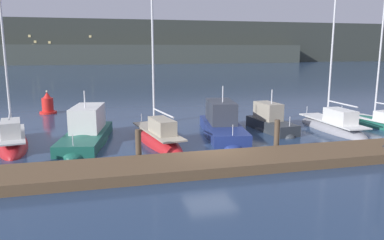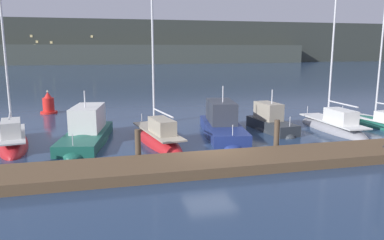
{
  "view_description": "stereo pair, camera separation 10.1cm",
  "coord_description": "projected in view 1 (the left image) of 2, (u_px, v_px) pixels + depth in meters",
  "views": [
    {
      "loc": [
        -5.33,
        -17.2,
        5.32
      ],
      "look_at": [
        0.0,
        3.68,
        1.2
      ],
      "focal_mm": 35.0,
      "sensor_mm": 36.0,
      "label": 1
    },
    {
      "loc": [
        -5.23,
        -17.23,
        5.32
      ],
      "look_at": [
        0.0,
        3.68,
        1.2
      ],
      "focal_mm": 35.0,
      "sensor_mm": 36.0,
      "label": 2
    }
  ],
  "objects": [
    {
      "name": "sailboat_berth_9",
      "position": [
        382.0,
        125.0,
        25.71
      ],
      "size": [
        2.97,
        8.16,
        11.95
      ],
      "color": "#195647",
      "rests_on": "ground"
    },
    {
      "name": "dock",
      "position": [
        221.0,
        163.0,
        16.98
      ],
      "size": [
        45.45,
        2.8,
        0.45
      ],
      "primitive_type": "cube",
      "color": "brown",
      "rests_on": "ground"
    },
    {
      "name": "mooring_pile_2",
      "position": [
        138.0,
        146.0,
        17.58
      ],
      "size": [
        0.28,
        0.28,
        1.61
      ],
      "primitive_type": "cylinder",
      "color": "#4C3D2D",
      "rests_on": "ground"
    },
    {
      "name": "sailboat_berth_3",
      "position": [
        13.0,
        143.0,
        20.65
      ],
      "size": [
        2.67,
        6.39,
        9.77
      ],
      "color": "red",
      "rests_on": "ground"
    },
    {
      "name": "hillside_backdrop",
      "position": [
        109.0,
        43.0,
        138.95
      ],
      "size": [
        240.0,
        23.0,
        15.67
      ],
      "color": "#333833",
      "rests_on": "ground"
    },
    {
      "name": "sailboat_berth_8",
      "position": [
        332.0,
        127.0,
        24.84
      ],
      "size": [
        1.91,
        6.88,
        10.97
      ],
      "color": "gray",
      "rests_on": "ground"
    },
    {
      "name": "motorboat_berth_7",
      "position": [
        271.0,
        126.0,
        24.65
      ],
      "size": [
        2.05,
        4.95,
        3.25
      ],
      "color": "#2D3338",
      "rests_on": "ground"
    },
    {
      "name": "motorboat_berth_6",
      "position": [
        222.0,
        128.0,
        23.56
      ],
      "size": [
        3.38,
        7.6,
        3.51
      ],
      "color": "navy",
      "rests_on": "ground"
    },
    {
      "name": "ground_plane",
      "position": [
        210.0,
        157.0,
        18.66
      ],
      "size": [
        400.0,
        400.0,
        0.0
      ],
      "primitive_type": "plane",
      "color": "navy"
    },
    {
      "name": "channel_buoy",
      "position": [
        48.0,
        105.0,
        31.12
      ],
      "size": [
        1.37,
        1.37,
        1.92
      ],
      "color": "red",
      "rests_on": "ground"
    },
    {
      "name": "sailboat_berth_5",
      "position": [
        158.0,
        140.0,
        21.37
      ],
      "size": [
        2.7,
        6.96,
        9.79
      ],
      "color": "red",
      "rests_on": "ground"
    },
    {
      "name": "mooring_pile_3",
      "position": [
        277.0,
        136.0,
        19.3
      ],
      "size": [
        0.28,
        0.28,
        1.73
      ],
      "primitive_type": "cylinder",
      "color": "#4C3D2D",
      "rests_on": "ground"
    },
    {
      "name": "motorboat_berth_4",
      "position": [
        87.0,
        137.0,
        21.64
      ],
      "size": [
        3.54,
        7.54,
        3.65
      ],
      "color": "#195647",
      "rests_on": "ground"
    }
  ]
}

